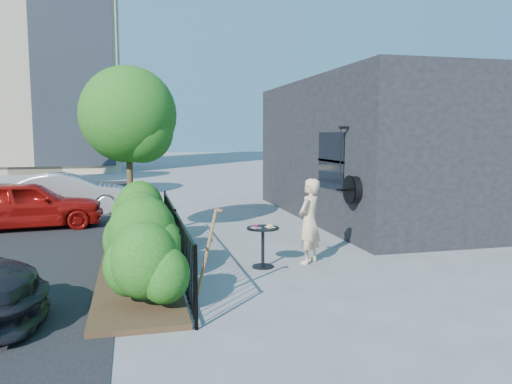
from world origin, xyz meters
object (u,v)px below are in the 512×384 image
object	(u,v)px
woman	(309,221)
car_silver	(68,193)
patio_tree	(131,120)
car_red	(29,205)
cafe_table	(263,240)
shovel	(205,261)

from	to	relation	value
woman	car_silver	xyz separation A→B (m)	(-5.21, 7.54, -0.19)
patio_tree	car_red	distance (m)	4.00
cafe_table	car_silver	xyz separation A→B (m)	(-4.28, 7.63, 0.11)
car_silver	cafe_table	bearing A→B (deg)	-156.37
shovel	cafe_table	bearing A→B (deg)	52.41
patio_tree	shovel	world-z (taller)	patio_tree
woman	car_red	size ratio (longest dim) A/B	0.44
cafe_table	car_red	xyz separation A→B (m)	(-4.96, 5.17, 0.11)
patio_tree	woman	world-z (taller)	patio_tree
car_red	patio_tree	bearing A→B (deg)	-134.03
car_red	woman	bearing A→B (deg)	-136.62
patio_tree	shovel	size ratio (longest dim) A/B	2.77
shovel	car_red	bearing A→B (deg)	117.83
woman	cafe_table	bearing A→B (deg)	-36.70
cafe_table	car_silver	size ratio (longest dim) A/B	0.21
car_red	car_silver	world-z (taller)	car_red
cafe_table	woman	xyz separation A→B (m)	(0.93, 0.09, 0.29)
patio_tree	cafe_table	size ratio (longest dim) A/B	4.91
patio_tree	car_red	xyz separation A→B (m)	(-2.66, 2.09, -2.13)
car_red	car_silver	distance (m)	2.55
patio_tree	woman	size ratio (longest dim) A/B	2.43
cafe_table	woman	distance (m)	0.98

